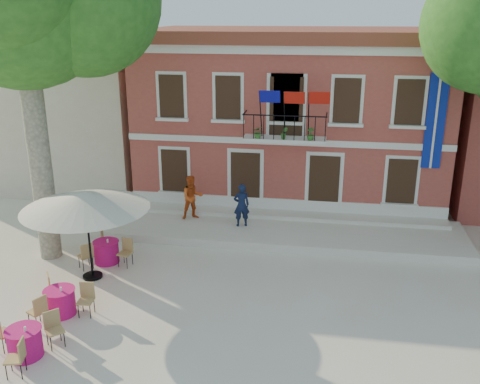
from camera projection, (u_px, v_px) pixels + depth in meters
name	position (u px, v px, depth m)	size (l,w,h in m)	color
ground	(204.00, 284.00, 16.98)	(90.00, 90.00, 0.00)	beige
main_building	(293.00, 112.00, 24.80)	(13.50, 9.59, 7.50)	#AE4C3F
neighbor_west	(72.00, 113.00, 27.69)	(9.40, 9.40, 6.40)	beige
terrace	(280.00, 230.00, 20.74)	(14.00, 3.40, 0.30)	silver
patio_umbrella	(85.00, 200.00, 16.56)	(3.97, 3.97, 2.95)	black
pedestrian_navy	(241.00, 205.00, 20.53)	(0.62, 0.41, 1.70)	#101A38
pedestrian_orange	(192.00, 197.00, 21.26)	(0.87, 0.68, 1.78)	#D54F19
cafe_table_0	(60.00, 301.00, 15.16)	(1.69, 1.87, 0.95)	#D9147D
cafe_table_1	(25.00, 341.00, 13.29)	(1.82, 1.80, 0.95)	#D9147D
cafe_table_3	(106.00, 251.00, 18.32)	(1.79, 1.83, 0.95)	#D9147D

